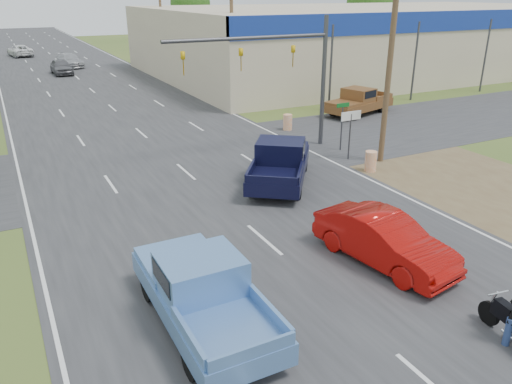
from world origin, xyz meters
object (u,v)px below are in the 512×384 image
navy_pickup (280,161)px  distant_car_grey (61,67)px  red_convertible (384,240)px  blue_pickup (201,289)px  brown_pickup (358,101)px  distant_car_silver (70,61)px  distant_car_white (20,51)px

navy_pickup → distant_car_grey: bearing=133.4°
red_convertible → blue_pickup: size_ratio=0.84×
brown_pickup → distant_car_silver: 37.04m
red_convertible → brown_pickup: size_ratio=0.82×
red_convertible → blue_pickup: blue_pickup is taller
red_convertible → distant_car_white: red_convertible is taller
blue_pickup → distant_car_grey: blue_pickup is taller
navy_pickup → distant_car_white: bearing=134.0°
red_convertible → distant_car_white: bearing=86.2°
blue_pickup → brown_pickup: size_ratio=0.97×
brown_pickup → navy_pickup: bearing=111.8°
red_convertible → distant_car_silver: bearing=82.9°
navy_pickup → distant_car_silver: size_ratio=1.18×
navy_pickup → distant_car_silver: navy_pickup is taller
distant_car_grey → distant_car_silver: bearing=71.0°
blue_pickup → brown_pickup: bearing=42.8°
navy_pickup → distant_car_white: 57.47m
distant_car_grey → distant_car_silver: size_ratio=0.89×
brown_pickup → distant_car_white: bearing=5.0°
navy_pickup → distant_car_silver: (-2.87, 43.25, -0.24)m
distant_car_grey → distant_car_white: distant_car_grey is taller
navy_pickup → distant_car_white: navy_pickup is taller
distant_car_grey → distant_car_white: 19.12m
distant_car_grey → distant_car_white: size_ratio=0.87×
brown_pickup → distant_car_white: 51.43m
red_convertible → navy_pickup: (0.79, 7.94, 0.19)m
distant_car_grey → distant_car_white: (-2.77, 18.91, -0.05)m
blue_pickup → brown_pickup: (18.66, 17.25, -0.04)m
brown_pickup → red_convertible: bearing=127.6°
brown_pickup → distant_car_white: size_ratio=1.12×
blue_pickup → navy_pickup: 10.75m
red_convertible → navy_pickup: bearing=74.9°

